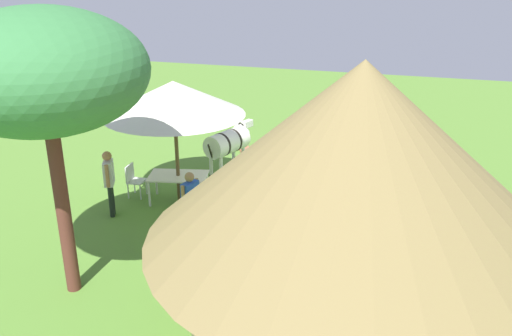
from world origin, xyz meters
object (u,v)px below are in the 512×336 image
object	(u,v)px
guest_behind_table	(190,199)
acacia_tree_right_background	(43,72)
zebra_nearest_camera	(344,145)
zebra_toward_hut	(441,191)
patio_chair_east_end	(134,178)
zebra_by_umbrella	(228,142)
patio_dining_table	(178,178)
striped_lounge_chair	(312,218)
patio_chair_near_hut	(225,188)
guest_beside_umbrella	(109,178)
thatched_hut	(355,201)
standing_watcher	(430,157)
shade_umbrella	(174,98)

from	to	relation	value
guest_behind_table	acacia_tree_right_background	world-z (taller)	acacia_tree_right_background
zebra_nearest_camera	zebra_toward_hut	world-z (taller)	zebra_nearest_camera
acacia_tree_right_background	guest_behind_table	bearing A→B (deg)	-118.09
patio_chair_east_end	zebra_by_umbrella	world-z (taller)	zebra_by_umbrella
patio_dining_table	guest_behind_table	world-z (taller)	guest_behind_table
striped_lounge_chair	zebra_nearest_camera	distance (m)	3.55
patio_dining_table	zebra_by_umbrella	distance (m)	2.43
patio_chair_near_hut	patio_chair_east_end	size ratio (longest dim) A/B	1.00
zebra_nearest_camera	zebra_by_umbrella	bearing A→B (deg)	127.89
patio_chair_east_end	zebra_toward_hut	bearing A→B (deg)	90.16
zebra_toward_hut	zebra_by_umbrella	bearing A→B (deg)	177.62
guest_beside_umbrella	striped_lounge_chair	xyz separation A→B (m)	(-4.96, -0.78, -0.78)
patio_dining_table	zebra_by_umbrella	world-z (taller)	zebra_by_umbrella
thatched_hut	zebra_toward_hut	size ratio (longest dim) A/B	3.14
guest_beside_umbrella	striped_lounge_chair	world-z (taller)	guest_beside_umbrella
standing_watcher	zebra_by_umbrella	bearing A→B (deg)	70.95
guest_beside_umbrella	zebra_toward_hut	world-z (taller)	guest_beside_umbrella
thatched_hut	standing_watcher	size ratio (longest dim) A/B	3.92
guest_beside_umbrella	zebra_nearest_camera	bearing A→B (deg)	-75.19
guest_behind_table	striped_lounge_chair	bearing A→B (deg)	-48.18
thatched_hut	patio_chair_near_hut	distance (m)	6.28
patio_dining_table	zebra_nearest_camera	world-z (taller)	zebra_nearest_camera
thatched_hut	guest_behind_table	size ratio (longest dim) A/B	4.00
standing_watcher	guest_behind_table	bearing A→B (deg)	107.94
thatched_hut	shade_umbrella	bearing A→B (deg)	-41.82
guest_beside_umbrella	guest_behind_table	bearing A→B (deg)	-125.53
striped_lounge_chair	shade_umbrella	bearing A→B (deg)	-175.17
patio_chair_near_hut	standing_watcher	bearing A→B (deg)	-65.28
shade_umbrella	patio_chair_near_hut	xyz separation A→B (m)	(-1.30, -0.05, -2.30)
guest_behind_table	striped_lounge_chair	distance (m)	2.97
patio_chair_near_hut	guest_behind_table	world-z (taller)	guest_behind_table
striped_lounge_chair	standing_watcher	bearing A→B (deg)	61.89
thatched_hut	guest_beside_umbrella	size ratio (longest dim) A/B	3.77
shade_umbrella	guest_behind_table	distance (m)	2.78
patio_chair_near_hut	zebra_by_umbrella	bearing A→B (deg)	15.13
shade_umbrella	guest_beside_umbrella	bearing A→B (deg)	45.53
striped_lounge_chair	patio_chair_near_hut	bearing A→B (deg)	179.72
guest_behind_table	zebra_toward_hut	bearing A→B (deg)	-53.45
patio_chair_near_hut	zebra_nearest_camera	world-z (taller)	zebra_nearest_camera
shade_umbrella	zebra_by_umbrella	world-z (taller)	shade_umbrella
zebra_by_umbrella	acacia_tree_right_background	world-z (taller)	acacia_tree_right_background
patio_chair_east_end	guest_beside_umbrella	xyz separation A→B (m)	(-0.04, 1.23, 0.51)
patio_chair_east_end	acacia_tree_right_background	size ratio (longest dim) A/B	0.17
guest_beside_umbrella	guest_behind_table	xyz separation A→B (m)	(-2.36, 0.47, -0.06)
zebra_toward_hut	acacia_tree_right_background	xyz separation A→B (m)	(6.91, 4.69, 3.31)
zebra_by_umbrella	zebra_nearest_camera	bearing A→B (deg)	30.74
shade_umbrella	standing_watcher	world-z (taller)	shade_umbrella
patio_dining_table	zebra_nearest_camera	distance (m)	4.96
patio_dining_table	striped_lounge_chair	xyz separation A→B (m)	(-3.70, 0.50, -0.41)
thatched_hut	guest_beside_umbrella	distance (m)	7.27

